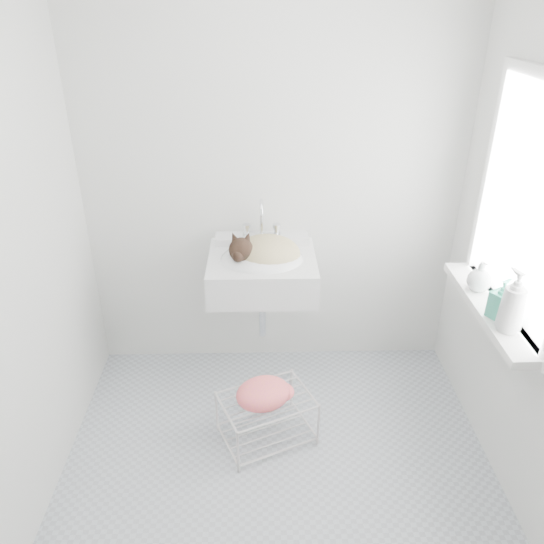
{
  "coord_description": "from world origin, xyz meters",
  "views": [
    {
      "loc": [
        -0.08,
        -1.94,
        2.17
      ],
      "look_at": [
        -0.02,
        0.5,
        0.88
      ],
      "focal_mm": 35.32,
      "sensor_mm": 36.0,
      "label": 1
    }
  ],
  "objects_px": {
    "wire_rack": "(267,416)",
    "bottle_a": "(507,330)",
    "sink": "(262,257)",
    "bottle_c": "(477,290)",
    "cat": "(265,252)",
    "bottle_b": "(497,317)"
  },
  "relations": [
    {
      "from": "wire_rack",
      "to": "bottle_a",
      "type": "xyz_separation_m",
      "value": [
        1.05,
        -0.24,
        0.7
      ]
    },
    {
      "from": "sink",
      "to": "bottle_c",
      "type": "distance_m",
      "value": 1.14
    },
    {
      "from": "bottle_a",
      "to": "cat",
      "type": "bearing_deg",
      "value": 145.17
    },
    {
      "from": "sink",
      "to": "cat",
      "type": "height_order",
      "value": "cat"
    },
    {
      "from": "bottle_b",
      "to": "sink",
      "type": "bearing_deg",
      "value": 148.81
    },
    {
      "from": "cat",
      "to": "bottle_c",
      "type": "height_order",
      "value": "cat"
    },
    {
      "from": "bottle_c",
      "to": "bottle_a",
      "type": "bearing_deg",
      "value": -90.0
    },
    {
      "from": "sink",
      "to": "bottle_c",
      "type": "xyz_separation_m",
      "value": [
        1.07,
        -0.4,
        0.0
      ]
    },
    {
      "from": "wire_rack",
      "to": "bottle_a",
      "type": "distance_m",
      "value": 1.29
    },
    {
      "from": "wire_rack",
      "to": "bottle_c",
      "type": "bearing_deg",
      "value": 6.21
    },
    {
      "from": "bottle_a",
      "to": "bottle_c",
      "type": "bearing_deg",
      "value": 90.0
    },
    {
      "from": "sink",
      "to": "wire_rack",
      "type": "height_order",
      "value": "sink"
    },
    {
      "from": "sink",
      "to": "cat",
      "type": "distance_m",
      "value": 0.04
    },
    {
      "from": "sink",
      "to": "bottle_a",
      "type": "xyz_separation_m",
      "value": [
        1.07,
        -0.75,
        0.0
      ]
    },
    {
      "from": "bottle_c",
      "to": "bottle_b",
      "type": "bearing_deg",
      "value": -90.0
    },
    {
      "from": "sink",
      "to": "bottle_b",
      "type": "relative_size",
      "value": 3.16
    },
    {
      "from": "cat",
      "to": "bottle_c",
      "type": "bearing_deg",
      "value": -23.91
    },
    {
      "from": "sink",
      "to": "bottle_a",
      "type": "distance_m",
      "value": 1.31
    },
    {
      "from": "wire_rack",
      "to": "bottle_c",
      "type": "xyz_separation_m",
      "value": [
        1.05,
        0.11,
        0.7
      ]
    },
    {
      "from": "bottle_b",
      "to": "bottle_c",
      "type": "distance_m",
      "value": 0.25
    },
    {
      "from": "cat",
      "to": "bottle_b",
      "type": "relative_size",
      "value": 2.15
    },
    {
      "from": "cat",
      "to": "bottle_a",
      "type": "height_order",
      "value": "cat"
    }
  ]
}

